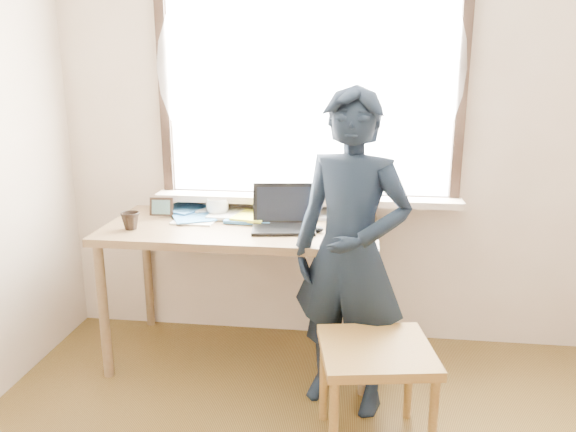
# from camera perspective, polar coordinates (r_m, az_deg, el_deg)

# --- Properties ---
(room_shell) EXTENTS (3.52, 4.02, 2.61)m
(room_shell) POSITION_cam_1_polar(r_m,az_deg,el_deg) (1.62, 2.61, 12.24)
(room_shell) COLOR beige
(room_shell) RESTS_ON ground
(desk) EXTENTS (1.55, 0.77, 0.83)m
(desk) POSITION_cam_1_polar(r_m,az_deg,el_deg) (3.26, -4.70, -2.32)
(desk) COLOR brown
(desk) RESTS_ON ground
(laptop) EXTENTS (0.38, 0.32, 0.24)m
(laptop) POSITION_cam_1_polar(r_m,az_deg,el_deg) (3.15, -0.45, -0.20)
(laptop) COLOR black
(laptop) RESTS_ON desk
(mug_white) EXTENTS (0.17, 0.17, 0.11)m
(mug_white) POSITION_cam_1_polar(r_m,az_deg,el_deg) (3.43, -7.17, 0.90)
(mug_white) COLOR white
(mug_white) RESTS_ON desk
(mug_dark) EXTENTS (0.11, 0.11, 0.10)m
(mug_dark) POSITION_cam_1_polar(r_m,az_deg,el_deg) (3.24, -15.72, -0.47)
(mug_dark) COLOR black
(mug_dark) RESTS_ON desk
(mouse) EXTENTS (0.10, 0.07, 0.04)m
(mouse) POSITION_cam_1_polar(r_m,az_deg,el_deg) (3.07, 2.75, -1.33)
(mouse) COLOR black
(mouse) RESTS_ON desk
(desk_clutter) EXTENTS (0.86, 0.45, 0.03)m
(desk_clutter) POSITION_cam_1_polar(r_m,az_deg,el_deg) (3.42, -7.65, 0.23)
(desk_clutter) COLOR #B45521
(desk_clutter) RESTS_ON desk
(book_a) EXTENTS (0.34, 0.36, 0.03)m
(book_a) POSITION_cam_1_polar(r_m,az_deg,el_deg) (3.57, -10.01, 0.69)
(book_a) COLOR white
(book_a) RESTS_ON desk
(book_b) EXTENTS (0.21, 0.27, 0.02)m
(book_b) POSITION_cam_1_polar(r_m,az_deg,el_deg) (3.43, 3.14, 0.24)
(book_b) COLOR white
(book_b) RESTS_ON desk
(picture_frame) EXTENTS (0.14, 0.02, 0.11)m
(picture_frame) POSITION_cam_1_polar(r_m,az_deg,el_deg) (3.45, -12.72, 0.77)
(picture_frame) COLOR black
(picture_frame) RESTS_ON desk
(work_chair) EXTENTS (0.56, 0.54, 0.50)m
(work_chair) POSITION_cam_1_polar(r_m,az_deg,el_deg) (2.64, 8.92, -14.47)
(work_chair) COLOR olive
(work_chair) RESTS_ON ground
(person) EXTENTS (0.69, 0.56, 1.63)m
(person) POSITION_cam_1_polar(r_m,az_deg,el_deg) (2.79, 6.35, -3.88)
(person) COLOR black
(person) RESTS_ON ground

